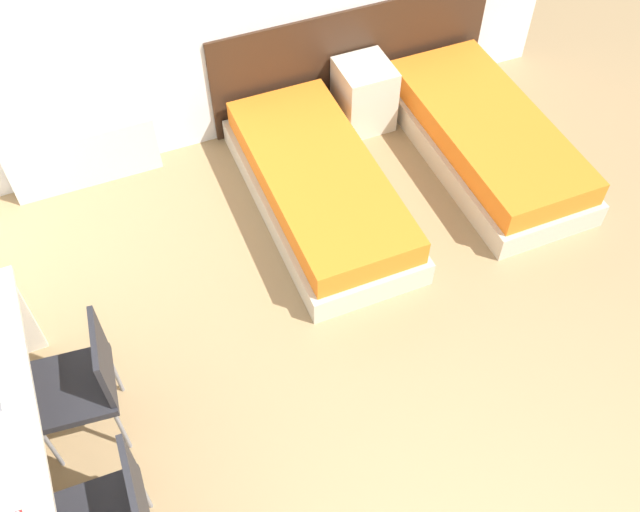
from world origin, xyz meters
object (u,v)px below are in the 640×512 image
object	(u,v)px
bed_near_window	(319,188)
bed_near_door	(486,139)
chair_near_laptop	(83,381)
nightstand	(364,95)

from	to	relation	value
bed_near_window	bed_near_door	world-z (taller)	same
bed_near_window	chair_near_laptop	bearing A→B (deg)	-148.37
nightstand	chair_near_laptop	xyz separation A→B (m)	(-2.49, -1.85, 0.23)
bed_near_door	nightstand	bearing A→B (deg)	132.77
nightstand	bed_near_window	bearing A→B (deg)	-132.77
bed_near_window	chair_near_laptop	distance (m)	2.15
nightstand	chair_near_laptop	bearing A→B (deg)	-143.37
bed_near_window	nightstand	distance (m)	1.01
bed_near_window	nightstand	world-z (taller)	nightstand
bed_near_door	chair_near_laptop	xyz separation A→B (m)	(-3.17, -1.11, 0.31)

